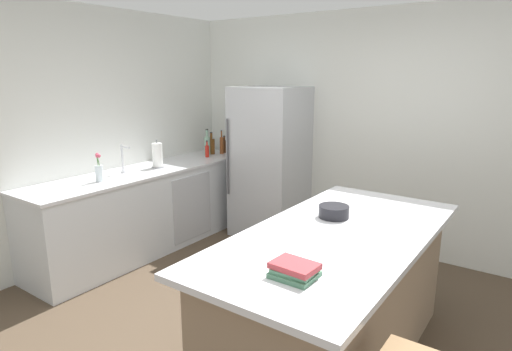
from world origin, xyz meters
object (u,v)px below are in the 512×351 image
(paper_towel_roll, at_px, (157,156))
(vinegar_bottle, at_px, (222,145))
(gin_bottle, at_px, (207,145))
(flower_vase, at_px, (99,171))
(mixing_bowl, at_px, (334,212))
(cookbook_stack, at_px, (295,270))
(sink_faucet, at_px, (123,158))
(whiskey_bottle, at_px, (211,146))
(hot_sauce_bottle, at_px, (207,151))
(refrigerator, at_px, (270,163))
(kitchen_island, at_px, (334,297))
(syrup_bottle, at_px, (224,146))

(paper_towel_roll, distance_m, vinegar_bottle, 1.06)
(vinegar_bottle, height_order, gin_bottle, gin_bottle)
(flower_vase, xyz_separation_m, vinegar_bottle, (0.02, 1.82, 0.01))
(mixing_bowl, bearing_deg, gin_bottle, 150.76)
(paper_towel_roll, relative_size, cookbook_stack, 1.33)
(gin_bottle, bearing_deg, paper_towel_roll, -87.76)
(paper_towel_roll, bearing_deg, cookbook_stack, -28.98)
(sink_faucet, distance_m, whiskey_bottle, 1.36)
(flower_vase, height_order, hot_sauce_bottle, flower_vase)
(refrigerator, bearing_deg, paper_towel_roll, -129.63)
(refrigerator, distance_m, cookbook_stack, 3.03)
(kitchen_island, relative_size, paper_towel_roll, 6.97)
(sink_faucet, relative_size, gin_bottle, 0.89)
(hot_sauce_bottle, distance_m, cookbook_stack, 3.39)
(kitchen_island, relative_size, refrigerator, 1.22)
(syrup_bottle, relative_size, mixing_bowl, 1.02)
(kitchen_island, height_order, paper_towel_roll, paper_towel_roll)
(syrup_bottle, distance_m, gin_bottle, 0.29)
(sink_faucet, distance_m, mixing_bowl, 2.45)
(paper_towel_roll, bearing_deg, kitchen_island, -16.47)
(sink_faucet, relative_size, hot_sauce_bottle, 1.44)
(whiskey_bottle, bearing_deg, flower_vase, -87.60)
(kitchen_island, bearing_deg, refrigerator, 134.04)
(kitchen_island, height_order, syrup_bottle, syrup_bottle)
(whiskey_bottle, bearing_deg, syrup_bottle, 70.51)
(gin_bottle, bearing_deg, mixing_bowl, -29.24)
(mixing_bowl, bearing_deg, sink_faucet, 178.02)
(paper_towel_roll, xyz_separation_m, hot_sauce_bottle, (0.04, 0.77, -0.05))
(gin_bottle, bearing_deg, hot_sauce_bottle, -49.60)
(refrigerator, height_order, paper_towel_roll, refrigerator)
(hot_sauce_bottle, bearing_deg, vinegar_bottle, 89.98)
(kitchen_island, distance_m, paper_towel_roll, 2.69)
(mixing_bowl, bearing_deg, flower_vase, -173.05)
(paper_towel_roll, relative_size, hot_sauce_bottle, 1.50)
(sink_faucet, xyz_separation_m, vinegar_bottle, (0.13, 1.45, -0.04))
(sink_faucet, bearing_deg, syrup_bottle, 86.33)
(flower_vase, height_order, gin_bottle, gin_bottle)
(syrup_bottle, bearing_deg, refrigerator, -9.89)
(vinegar_bottle, bearing_deg, whiskey_bottle, -134.81)
(sink_faucet, distance_m, vinegar_bottle, 1.46)
(hot_sauce_bottle, distance_m, mixing_bowl, 2.64)
(syrup_bottle, xyz_separation_m, cookbook_stack, (2.59, -2.59, -0.03))
(refrigerator, height_order, flower_vase, refrigerator)
(gin_bottle, height_order, hot_sauce_bottle, gin_bottle)
(refrigerator, height_order, sink_faucet, refrigerator)
(kitchen_island, height_order, cookbook_stack, cookbook_stack)
(kitchen_island, relative_size, mixing_bowl, 10.02)
(kitchen_island, xyz_separation_m, vinegar_bottle, (-2.47, 1.80, 0.55))
(whiskey_bottle, bearing_deg, paper_towel_roll, -87.07)
(syrup_bottle, xyz_separation_m, gin_bottle, (-0.05, -0.28, 0.04))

